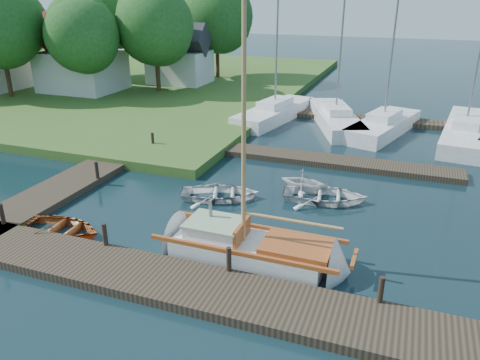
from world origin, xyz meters
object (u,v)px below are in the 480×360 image
(mooring_post_2, at_px, (229,259))
(tree_3, at_px, (155,24))
(tree_2, at_px, (82,34))
(mooring_post_5, at_px, (153,140))
(tender_b, at_px, (304,180))
(sailboat, at_px, (254,251))
(tender_a, at_px, (220,191))
(house_a, at_px, (81,60))
(house_c, at_px, (180,59))
(marina_boat_2, at_px, (383,124))
(mooring_post_0, at_px, (2,214))
(tree_7, at_px, (217,15))
(marina_boat_1, at_px, (335,117))
(mooring_post_1, at_px, (105,234))
(dinghy, at_px, (58,226))
(marina_boat_0, at_px, (275,111))
(tender_c, at_px, (325,193))
(tree_4, at_px, (101,13))
(mooring_post_3, at_px, (381,290))
(tree_5, at_px, (18,24))
(marina_boat_3, at_px, (465,130))
(mooring_post_4, at_px, (97,170))

(mooring_post_2, relative_size, tree_3, 0.09)
(tree_2, bearing_deg, mooring_post_5, -39.45)
(tender_b, xyz_separation_m, tree_2, (-20.11, 11.53, 4.69))
(sailboat, relative_size, tender_a, 2.95)
(house_a, relative_size, house_c, 1.19)
(house_c, bearing_deg, tender_b, -50.41)
(tender_b, distance_m, marina_boat_2, 11.01)
(mooring_post_2, bearing_deg, mooring_post_0, 180.00)
(tender_a, xyz_separation_m, tree_7, (-10.90, 25.57, 5.86))
(marina_boat_1, relative_size, tree_3, 1.28)
(mooring_post_1, xyz_separation_m, sailboat, (4.86, 1.30, -0.36))
(tender_a, bearing_deg, mooring_post_2, -173.87)
(dinghy, distance_m, marina_boat_2, 20.39)
(sailboat, distance_m, marina_boat_0, 18.43)
(marina_boat_0, height_order, tree_7, tree_7)
(mooring_post_2, distance_m, marina_boat_1, 19.05)
(tender_c, bearing_deg, tree_4, 42.41)
(mooring_post_3, xyz_separation_m, marina_boat_0, (-8.70, 19.16, -0.14))
(tender_b, bearing_deg, tender_a, 128.29)
(mooring_post_3, relative_size, tree_5, 0.10)
(mooring_post_2, distance_m, tender_c, 7.00)
(house_c, xyz_separation_m, tree_5, (-16.00, -1.95, 2.84))
(mooring_post_3, xyz_separation_m, house_a, (-26.00, 21.00, 2.26))
(mooring_post_3, distance_m, sailboat, 4.35)
(tree_2, bearing_deg, marina_boat_3, -0.68)
(sailboat, xyz_separation_m, marina_boat_2, (2.77, 16.93, 0.24))
(mooring_post_4, relative_size, tender_b, 0.38)
(house_a, xyz_separation_m, tree_7, (8.00, 10.05, 3.24))
(tree_5, bearing_deg, house_c, 6.95)
(mooring_post_1, height_order, tree_5, tree_5)
(mooring_post_0, height_order, marina_boat_0, marina_boat_0)
(mooring_post_1, xyz_separation_m, mooring_post_3, (9.00, 0.00, 0.00))
(tender_a, distance_m, marina_boat_2, 13.98)
(marina_boat_3, distance_m, tree_4, 32.93)
(sailboat, distance_m, tender_b, 6.22)
(sailboat, bearing_deg, tree_7, 115.12)
(tree_2, bearing_deg, dinghy, -55.88)
(mooring_post_0, xyz_separation_m, mooring_post_1, (4.50, 0.00, 0.00))
(sailboat, height_order, house_a, sailboat)
(tree_5, bearing_deg, dinghy, -44.98)
(mooring_post_5, relative_size, marina_boat_2, 0.07)
(mooring_post_3, xyz_separation_m, tree_7, (-18.00, 31.05, 5.50))
(sailboat, xyz_separation_m, marina_boat_1, (-0.36, 17.75, 0.22))
(mooring_post_0, xyz_separation_m, tree_3, (-6.50, 23.05, 5.11))
(sailboat, distance_m, house_c, 30.28)
(mooring_post_1, height_order, dinghy, mooring_post_1)
(mooring_post_2, bearing_deg, tree_3, 123.92)
(mooring_post_2, xyz_separation_m, tree_5, (-31.50, 25.05, 4.72))
(tree_2, xyz_separation_m, tree_7, (6.00, 12.00, 0.95))
(marina_boat_3, relative_size, tree_5, 1.61)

